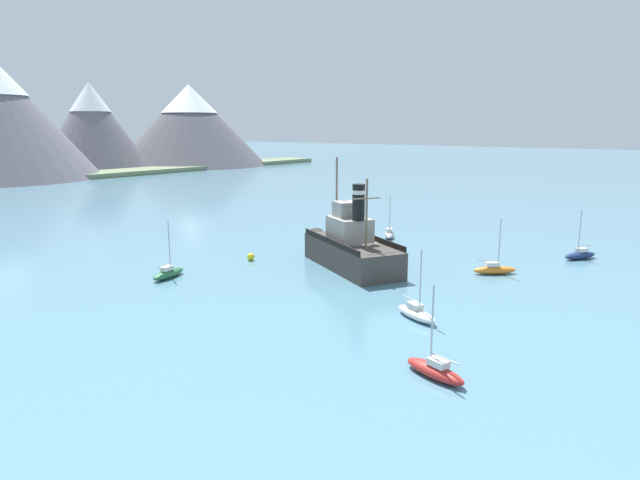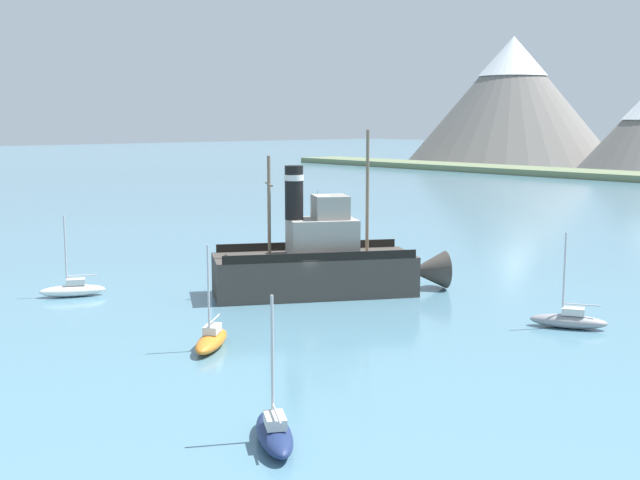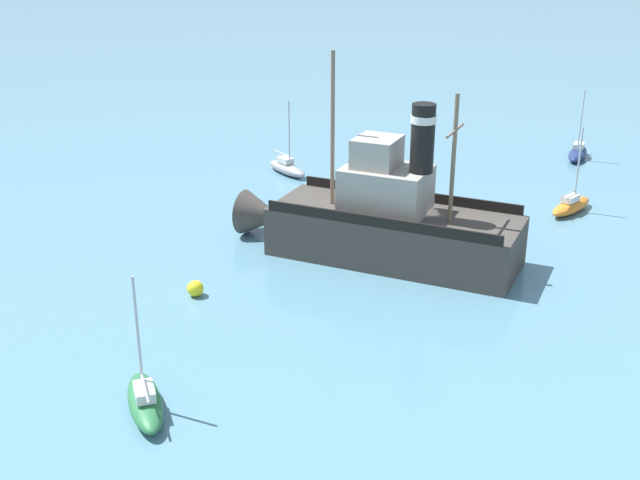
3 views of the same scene
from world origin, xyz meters
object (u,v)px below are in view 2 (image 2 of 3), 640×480
object	(u,v)px
sailboat_navy	(274,432)
sailboat_green	(315,246)
old_tugboat	(324,264)
sailboat_grey	(569,320)
mooring_buoy	(383,263)
sailboat_white	(73,289)
sailboat_orange	(211,339)

from	to	relation	value
sailboat_navy	sailboat_green	world-z (taller)	same
old_tugboat	sailboat_navy	distance (m)	23.01
sailboat_grey	mooring_buoy	bearing A→B (deg)	164.67
old_tugboat	sailboat_white	size ratio (longest dim) A/B	2.90
old_tugboat	sailboat_white	distance (m)	15.14
sailboat_white	sailboat_green	xyz separation A→B (m)	(-3.25, 21.92, 0.00)
old_tugboat	mooring_buoy	xyz separation A→B (m)	(-3.69, 8.91, -1.46)
sailboat_navy	sailboat_grey	size ratio (longest dim) A/B	1.00
mooring_buoy	sailboat_grey	bearing A→B (deg)	-15.33
sailboat_orange	sailboat_grey	xyz separation A→B (m)	(8.82, 15.72, 0.00)
old_tugboat	sailboat_white	xyz separation A→B (m)	(-9.33, -11.83, -1.40)
old_tugboat	sailboat_green	world-z (taller)	old_tugboat
sailboat_navy	sailboat_green	size ratio (longest dim) A/B	1.00
sailboat_white	sailboat_grey	world-z (taller)	same
sailboat_green	mooring_buoy	bearing A→B (deg)	-7.57
old_tugboat	sailboat_orange	xyz separation A→B (m)	(5.46, -11.74, -1.40)
sailboat_navy	sailboat_white	bearing A→B (deg)	169.92
mooring_buoy	old_tugboat	bearing A→B (deg)	-67.50
sailboat_navy	sailboat_grey	distance (m)	20.42
sailboat_grey	old_tugboat	bearing A→B (deg)	-164.41
sailboat_grey	sailboat_navy	bearing A→B (deg)	-84.82
sailboat_navy	sailboat_orange	xyz separation A→B (m)	(-10.66, 4.62, 0.00)
sailboat_white	sailboat_grey	distance (m)	28.42
sailboat_white	mooring_buoy	xyz separation A→B (m)	(5.64, 20.74, -0.06)
sailboat_green	sailboat_orange	xyz separation A→B (m)	(18.05, -21.83, 0.00)
sailboat_green	mooring_buoy	distance (m)	8.97
old_tugboat	sailboat_orange	distance (m)	13.02
sailboat_orange	old_tugboat	bearing A→B (deg)	114.94
mooring_buoy	sailboat_green	bearing A→B (deg)	172.43
sailboat_green	sailboat_grey	size ratio (longest dim) A/B	1.00
sailboat_orange	mooring_buoy	bearing A→B (deg)	113.90
old_tugboat	sailboat_orange	world-z (taller)	old_tugboat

